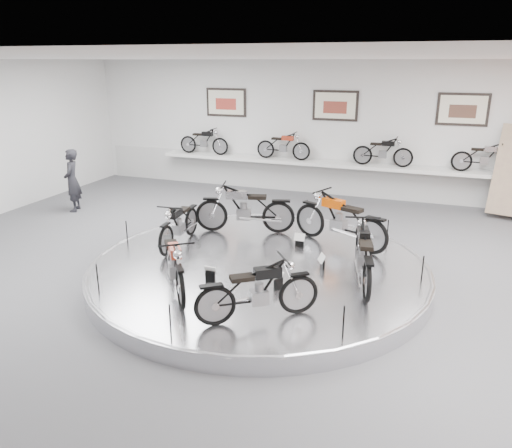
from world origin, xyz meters
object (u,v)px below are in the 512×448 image
(display_platform, at_px, (259,270))
(bike_a, at_px, (340,219))
(bike_b, at_px, (245,208))
(bike_e, at_px, (258,290))
(bike_f, at_px, (363,254))
(bike_d, at_px, (174,263))
(visitor, at_px, (72,180))
(shelf, at_px, (331,164))
(bike_c, at_px, (179,223))

(display_platform, relative_size, bike_a, 3.37)
(bike_b, relative_size, bike_e, 1.17)
(bike_a, height_order, bike_f, bike_a)
(bike_a, xyz_separation_m, bike_d, (-2.15, -3.09, -0.07))
(bike_b, distance_m, bike_f, 3.39)
(bike_a, distance_m, bike_e, 3.58)
(bike_a, distance_m, visitor, 7.60)
(shelf, distance_m, bike_a, 5.06)
(bike_b, bearing_deg, display_platform, 104.45)
(bike_b, distance_m, visitor, 5.47)
(bike_e, bearing_deg, bike_b, 77.56)
(bike_a, height_order, bike_e, bike_a)
(shelf, bearing_deg, bike_d, -96.50)
(display_platform, relative_size, visitor, 3.74)
(bike_d, bearing_deg, bike_c, 169.64)
(bike_c, distance_m, bike_e, 3.55)
(bike_d, bearing_deg, bike_f, 78.95)
(bike_c, bearing_deg, bike_f, 77.24)
(display_platform, xyz_separation_m, bike_b, (-0.90, 1.59, 0.70))
(visitor, bearing_deg, bike_b, 55.71)
(bike_a, height_order, visitor, visitor)
(bike_c, height_order, bike_e, bike_e)
(bike_b, bearing_deg, bike_e, 98.91)
(display_platform, bearing_deg, bike_d, -119.74)
(display_platform, height_order, bike_a, bike_a)
(display_platform, height_order, bike_c, bike_c)
(bike_e, distance_m, visitor, 8.35)
(visitor, bearing_deg, display_platform, 43.54)
(bike_b, height_order, bike_c, bike_b)
(bike_e, height_order, visitor, visitor)
(display_platform, height_order, bike_e, bike_e)
(shelf, height_order, bike_e, bike_e)
(bike_c, bearing_deg, bike_e, 42.80)
(display_platform, xyz_separation_m, bike_d, (-0.91, -1.59, 0.64))
(visitor, bearing_deg, bike_f, 47.04)
(bike_b, distance_m, bike_e, 3.99)
(bike_a, distance_m, bike_d, 3.76)
(bike_b, height_order, bike_d, bike_b)
(bike_e, bearing_deg, display_platform, 72.89)
(display_platform, distance_m, bike_d, 1.94)
(bike_c, relative_size, bike_e, 0.99)
(bike_a, bearing_deg, bike_f, 135.83)
(bike_a, xyz_separation_m, visitor, (-7.54, 0.98, -0.00))
(bike_a, xyz_separation_m, bike_b, (-2.14, 0.10, -0.01))
(bike_b, xyz_separation_m, bike_e, (1.62, -3.64, -0.08))
(bike_c, xyz_separation_m, bike_e, (2.60, -2.42, 0.01))
(display_platform, relative_size, bike_b, 3.40)
(display_platform, xyz_separation_m, visitor, (-6.30, 2.47, 0.71))
(shelf, relative_size, bike_b, 5.85)
(shelf, xyz_separation_m, bike_d, (-0.91, -7.99, -0.21))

